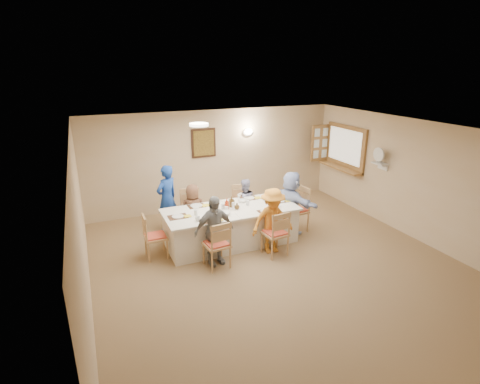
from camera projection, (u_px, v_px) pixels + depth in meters
name	position (u px, v px, depth m)	size (l,w,h in m)	color
ground	(280.00, 267.00, 6.91)	(7.00, 7.00, 0.00)	olive
room_walls	(283.00, 189.00, 6.42)	(7.00, 7.00, 7.00)	tan
wall_picture	(204.00, 143.00, 9.26)	(0.62, 0.05, 0.72)	black
wall_sconce	(248.00, 132.00, 9.63)	(0.26, 0.09, 0.18)	white
ceiling_light	(199.00, 125.00, 7.05)	(0.36, 0.36, 0.05)	white
serving_hatch	(345.00, 148.00, 9.71)	(0.06, 1.50, 1.15)	brown
hatch_sill	(340.00, 168.00, 9.83)	(0.30, 1.50, 0.05)	brown
shutter_door	(320.00, 143.00, 10.27)	(0.55, 0.04, 1.00)	brown
fan_shelf	(380.00, 164.00, 8.54)	(0.22, 0.36, 0.03)	white
desk_fan	(380.00, 157.00, 8.48)	(0.30, 0.30, 0.28)	#A5A5A8
dining_table	(231.00, 226.00, 7.73)	(2.72, 1.15, 0.76)	white
chair_back_left	(192.00, 212.00, 8.17)	(0.47, 0.47, 0.98)	tan
chair_back_right	(242.00, 205.00, 8.63)	(0.44, 0.44, 0.93)	tan
chair_front_left	(217.00, 243.00, 6.79)	(0.44, 0.44, 0.93)	tan
chair_front_right	(275.00, 232.00, 7.23)	(0.45, 0.45, 0.93)	tan
chair_left_end	(156.00, 236.00, 7.14)	(0.42, 0.42, 0.89)	tan
chair_right_end	(296.00, 210.00, 8.27)	(0.48, 0.48, 1.00)	tan
diner_back_left	(193.00, 210.00, 8.04)	(0.60, 0.42, 1.15)	brown
diner_back_right	(244.00, 203.00, 8.49)	(0.56, 0.44, 1.13)	#9897BE
diner_front_left	(214.00, 231.00, 6.83)	(0.82, 0.43, 1.34)	gray
diner_front_right	(272.00, 221.00, 7.28)	(0.87, 0.53, 1.32)	orange
diner_right_end	(291.00, 202.00, 8.16)	(0.67, 1.35, 1.39)	#B3C4F4
caregiver	(167.00, 198.00, 8.23)	(0.66, 0.59, 1.50)	#1A409D
placemat_fl	(209.00, 221.00, 7.02)	(0.36, 0.27, 0.01)	#472B19
plate_fl	(209.00, 220.00, 7.02)	(0.22, 0.22, 0.01)	white
napkin_fl	(219.00, 220.00, 7.04)	(0.13, 0.13, 0.01)	yellow
placemat_fr	(266.00, 211.00, 7.47)	(0.33, 0.25, 0.01)	#472B19
plate_fr	(266.00, 211.00, 7.47)	(0.24, 0.24, 0.02)	white
napkin_fr	(276.00, 211.00, 7.49)	(0.14, 0.14, 0.01)	yellow
placemat_bl	(196.00, 206.00, 7.75)	(0.35, 0.26, 0.01)	#472B19
plate_bl	(196.00, 206.00, 7.75)	(0.25, 0.25, 0.02)	white
napkin_bl	(205.00, 205.00, 7.77)	(0.15, 0.15, 0.01)	yellow
placemat_br	(249.00, 198.00, 8.20)	(0.36, 0.27, 0.01)	#472B19
plate_br	(249.00, 198.00, 8.20)	(0.24, 0.24, 0.01)	white
napkin_br	(257.00, 198.00, 8.22)	(0.14, 0.14, 0.01)	yellow
placemat_le	(178.00, 217.00, 7.20)	(0.37, 0.27, 0.01)	#472B19
plate_le	(178.00, 216.00, 7.20)	(0.23, 0.23, 0.01)	white
napkin_le	(188.00, 216.00, 7.22)	(0.13, 0.13, 0.01)	yellow
placemat_re	(279.00, 201.00, 8.03)	(0.35, 0.26, 0.01)	#472B19
plate_re	(279.00, 201.00, 8.02)	(0.23, 0.23, 0.01)	white
napkin_re	(288.00, 200.00, 8.05)	(0.14, 0.14, 0.01)	yellow
teacup_a	(198.00, 219.00, 7.01)	(0.13, 0.13, 0.08)	white
teacup_b	(239.00, 196.00, 8.24)	(0.10, 0.10, 0.07)	white
bowl_a	(225.00, 213.00, 7.31)	(0.26, 0.26, 0.05)	white
bowl_b	(242.00, 201.00, 7.98)	(0.20, 0.20, 0.05)	white
condiment_ketchup	(227.00, 204.00, 7.53)	(0.10, 0.10, 0.24)	#A92A0E
condiment_brown	(232.00, 202.00, 7.68)	(0.12, 0.12, 0.23)	#4A3313
condiment_malt	(237.00, 206.00, 7.57)	(0.14, 0.14, 0.13)	#4A3313
drinking_glass	(223.00, 206.00, 7.58)	(0.07, 0.07, 0.11)	silver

